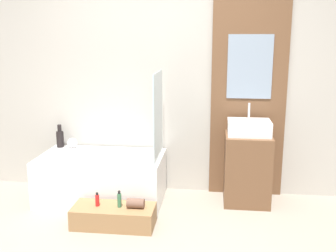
{
  "coord_description": "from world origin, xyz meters",
  "views": [
    {
      "loc": [
        0.57,
        -2.76,
        1.73
      ],
      "look_at": [
        0.16,
        0.69,
        0.95
      ],
      "focal_mm": 42.0,
      "sensor_mm": 36.0,
      "label": 1
    }
  ],
  "objects": [
    {
      "name": "towel_roll",
      "position": [
        -0.13,
        0.56,
        0.24
      ],
      "size": [
        0.16,
        0.09,
        0.09
      ],
      "primitive_type": "cylinder",
      "rotation": [
        0.0,
        1.57,
        0.0
      ],
      "color": "brown",
      "rests_on": "wooden_step_bench"
    },
    {
      "name": "wall_tiled_back",
      "position": [
        0.0,
        1.58,
        1.3
      ],
      "size": [
        4.2,
        0.06,
        2.6
      ],
      "primitive_type": "cube",
      "color": "#B7B2A8",
      "rests_on": "ground_plane"
    },
    {
      "name": "bottle_soap_primary",
      "position": [
        -0.49,
        0.56,
        0.25
      ],
      "size": [
        0.04,
        0.04,
        0.13
      ],
      "color": "red",
      "rests_on": "wooden_step_bench"
    },
    {
      "name": "vase_tall_dark",
      "position": [
        -1.19,
        1.44,
        0.61
      ],
      "size": [
        0.08,
        0.08,
        0.26
      ],
      "color": "black",
      "rests_on": "bathtub"
    },
    {
      "name": "wooden_step_bench",
      "position": [
        -0.34,
        0.56,
        0.1
      ],
      "size": [
        0.77,
        0.33,
        0.19
      ],
      "primitive_type": "cube",
      "color": "#997047",
      "rests_on": "ground_plane"
    },
    {
      "name": "sink",
      "position": [
        0.93,
        1.28,
        0.82
      ],
      "size": [
        0.44,
        0.32,
        0.32
      ],
      "color": "white",
      "rests_on": "vanity_cabinet"
    },
    {
      "name": "glass_shower_screen",
      "position": [
        0.01,
        1.1,
        0.95
      ],
      "size": [
        0.01,
        0.59,
        0.91
      ],
      "primitive_type": "cube",
      "color": "silver",
      "rests_on": "bathtub"
    },
    {
      "name": "bathtub",
      "position": [
        -0.62,
        1.16,
        0.25
      ],
      "size": [
        1.31,
        0.75,
        0.5
      ],
      "color": "white",
      "rests_on": "ground_plane"
    },
    {
      "name": "bottle_soap_secondary",
      "position": [
        -0.28,
        0.56,
        0.26
      ],
      "size": [
        0.04,
        0.04,
        0.16
      ],
      "color": "#38704C",
      "rests_on": "wooden_step_bench"
    },
    {
      "name": "vase_round_light",
      "position": [
        -1.04,
        1.42,
        0.56
      ],
      "size": [
        0.11,
        0.11,
        0.11
      ],
      "primitive_type": "sphere",
      "color": "white",
      "rests_on": "bathtub"
    },
    {
      "name": "vanity_cabinet",
      "position": [
        0.93,
        1.28,
        0.37
      ],
      "size": [
        0.48,
        0.46,
        0.74
      ],
      "primitive_type": "cube",
      "color": "brown",
      "rests_on": "ground_plane"
    },
    {
      "name": "wall_wood_accent",
      "position": [
        0.93,
        1.53,
        1.31
      ],
      "size": [
        0.81,
        0.04,
        2.6
      ],
      "color": "brown",
      "rests_on": "ground_plane"
    }
  ]
}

